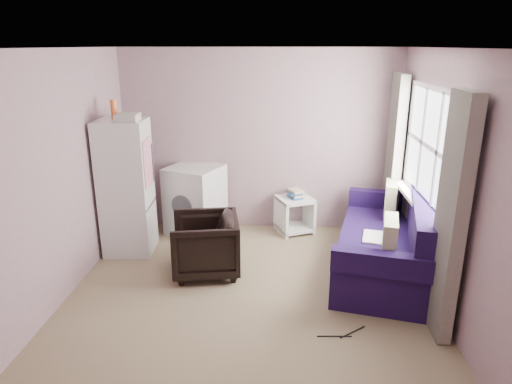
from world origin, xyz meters
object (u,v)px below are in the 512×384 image
side_table (295,212)px  fridge (127,187)px  washing_machine (195,198)px  armchair (205,242)px  sofa (388,244)px

side_table → fridge: bearing=-160.5°
washing_machine → side_table: 1.40m
armchair → washing_machine: (-0.34, 1.22, 0.11)m
fridge → washing_machine: 1.05m
washing_machine → side_table: washing_machine is taller
armchair → fridge: (-1.05, 0.54, 0.47)m
fridge → side_table: size_ratio=3.08×
sofa → side_table: bearing=145.3°
side_table → armchair: bearing=-129.4°
fridge → sofa: fridge is taller
sofa → armchair: bearing=-163.5°
fridge → armchair: bearing=-30.9°
fridge → side_table: (2.10, 0.74, -0.56)m
fridge → washing_machine: (0.72, 0.68, -0.36)m
washing_machine → sofa: bearing=-2.1°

